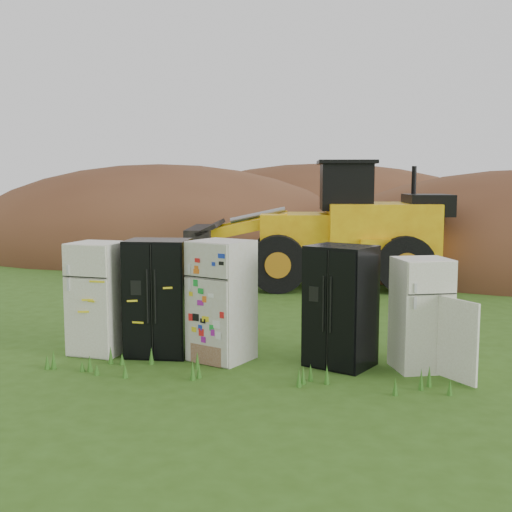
{
  "coord_description": "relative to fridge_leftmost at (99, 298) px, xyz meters",
  "views": [
    {
      "loc": [
        1.9,
        -9.14,
        2.69
      ],
      "look_at": [
        -0.34,
        2.0,
        1.33
      ],
      "focal_mm": 45.0,
      "sensor_mm": 36.0,
      "label": 1
    }
  ],
  "objects": [
    {
      "name": "fridge_black_side",
      "position": [
        0.95,
        0.07,
        0.03
      ],
      "size": [
        0.99,
        0.81,
        1.78
      ],
      "primitive_type": null,
      "rotation": [
        0.0,
        0.0,
        0.08
      ],
      "color": "black",
      "rests_on": "ground"
    },
    {
      "name": "fridge_open_door",
      "position": [
        4.85,
        0.07,
        -0.07
      ],
      "size": [
        0.91,
        0.88,
        1.59
      ],
      "primitive_type": null,
      "rotation": [
        0.0,
        0.0,
        0.36
      ],
      "color": "white",
      "rests_on": "ground"
    },
    {
      "name": "wheel_loader",
      "position": [
        2.57,
        6.98,
        0.71
      ],
      "size": [
        6.85,
        3.59,
        3.16
      ],
      "primitive_type": null,
      "rotation": [
        0.0,
        0.0,
        0.15
      ],
      "color": "yellow",
      "rests_on": "ground"
    },
    {
      "name": "fridge_black_right",
      "position": [
        3.73,
        0.03,
        0.01
      ],
      "size": [
        1.1,
        1.02,
        1.75
      ],
      "primitive_type": null,
      "rotation": [
        0.0,
        0.0,
        -0.42
      ],
      "color": "black",
      "rests_on": "ground"
    },
    {
      "name": "dirt_mound_left",
      "position": [
        -4.07,
        14.07,
        -0.86
      ],
      "size": [
        15.94,
        11.95,
        6.52
      ],
      "primitive_type": "ellipsoid",
      "color": "#4D2A18",
      "rests_on": "ground"
    },
    {
      "name": "dirt_mound_back",
      "position": [
        1.72,
        18.26,
        -0.86
      ],
      "size": [
        16.86,
        11.24,
        6.72
      ],
      "primitive_type": "ellipsoid",
      "color": "#4D2A18",
      "rests_on": "ground"
    },
    {
      "name": "fridge_sticker",
      "position": [
        1.97,
        -0.0,
        0.03
      ],
      "size": [
        1.02,
        0.99,
        1.79
      ],
      "primitive_type": null,
      "rotation": [
        0.0,
        0.0,
        -0.39
      ],
      "color": "silver",
      "rests_on": "ground"
    },
    {
      "name": "fridge_leftmost",
      "position": [
        0.0,
        0.0,
        0.0
      ],
      "size": [
        0.83,
        0.8,
        1.73
      ],
      "primitive_type": null,
      "rotation": [
        0.0,
        0.0,
        -0.1
      ],
      "color": "white",
      "rests_on": "ground"
    },
    {
      "name": "ground",
      "position": [
        2.41,
        0.03,
        -0.86
      ],
      "size": [
        120.0,
        120.0,
        0.0
      ],
      "primitive_type": "plane",
      "color": "#325416",
      "rests_on": "ground"
    }
  ]
}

